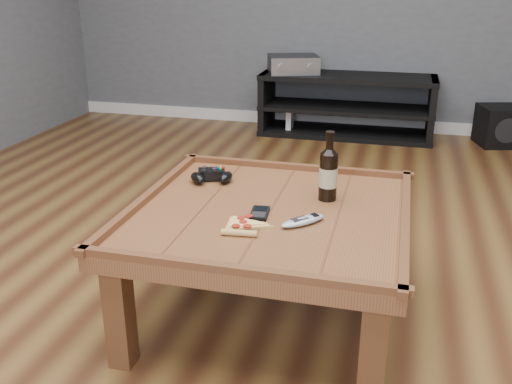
% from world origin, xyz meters
% --- Properties ---
extents(ground, '(6.00, 6.00, 0.00)m').
position_xyz_m(ground, '(0.00, 0.00, 0.00)').
color(ground, '#412312').
rests_on(ground, ground).
extents(baseboard, '(5.00, 0.02, 0.10)m').
position_xyz_m(baseboard, '(0.00, 2.99, 0.05)').
color(baseboard, silver).
rests_on(baseboard, ground).
extents(coffee_table, '(1.03, 1.03, 0.48)m').
position_xyz_m(coffee_table, '(0.00, 0.00, 0.39)').
color(coffee_table, brown).
rests_on(coffee_table, ground).
extents(media_console, '(1.40, 0.45, 0.50)m').
position_xyz_m(media_console, '(0.00, 2.75, 0.25)').
color(media_console, black).
rests_on(media_console, ground).
extents(beer_bottle, '(0.07, 0.07, 0.27)m').
position_xyz_m(beer_bottle, '(0.19, 0.16, 0.56)').
color(beer_bottle, black).
rests_on(beer_bottle, coffee_table).
extents(game_controller, '(0.19, 0.16, 0.05)m').
position_xyz_m(game_controller, '(-0.31, 0.24, 0.48)').
color(game_controller, black).
rests_on(game_controller, coffee_table).
extents(pizza_slice, '(0.15, 0.23, 0.02)m').
position_xyz_m(pizza_slice, '(-0.06, -0.17, 0.46)').
color(pizza_slice, tan).
rests_on(pizza_slice, coffee_table).
extents(smartphone, '(0.07, 0.12, 0.02)m').
position_xyz_m(smartphone, '(-0.03, -0.05, 0.46)').
color(smartphone, black).
rests_on(smartphone, coffee_table).
extents(remote_control, '(0.17, 0.17, 0.03)m').
position_xyz_m(remote_control, '(0.14, -0.09, 0.46)').
color(remote_control, '#979DA4').
rests_on(remote_control, coffee_table).
extents(av_receiver, '(0.48, 0.43, 0.14)m').
position_xyz_m(av_receiver, '(-0.45, 2.75, 0.57)').
color(av_receiver, black).
rests_on(av_receiver, media_console).
extents(subwoofer, '(0.37, 0.37, 0.30)m').
position_xyz_m(subwoofer, '(1.19, 2.77, 0.15)').
color(subwoofer, black).
rests_on(subwoofer, ground).
extents(game_console, '(0.10, 0.17, 0.21)m').
position_xyz_m(game_console, '(-0.46, 2.71, 0.10)').
color(game_console, gray).
rests_on(game_console, ground).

